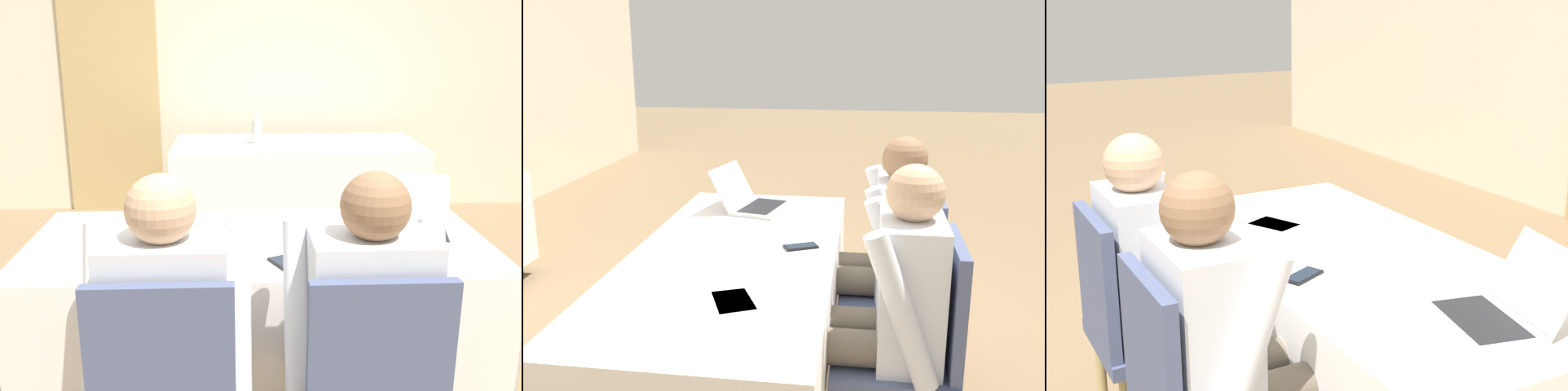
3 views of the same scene
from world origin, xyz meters
TOP-DOWN VIEW (x-y plane):
  - wall_back at (0.00, 2.90)m, footprint 12.00×0.06m
  - curtain_panel at (-1.15, 2.84)m, footprint 0.80×0.04m
  - conference_table_near at (0.00, 0.00)m, footprint 1.88×0.85m
  - conference_table_far at (0.38, 2.14)m, footprint 1.88×0.85m
  - laptop at (0.65, 0.05)m, footprint 0.40×0.42m
  - cell_phone at (0.08, -0.27)m, footprint 0.12×0.16m
  - paper_beside_laptop at (-0.45, -0.19)m, footprint 0.31×0.35m
  - paper_centre_table at (-0.50, -0.02)m, footprint 0.32×0.36m
  - water_bottle at (0.07, 2.12)m, footprint 0.07×0.07m
  - chair_near_right at (0.30, -0.73)m, footprint 0.44×0.44m
  - person_checkered_shirt at (-0.30, -0.63)m, footprint 0.50×0.52m
  - person_white_shirt at (0.30, -0.63)m, footprint 0.50×0.52m

SIDE VIEW (x-z plane):
  - chair_near_right at x=0.30m, z-range 0.05..0.97m
  - conference_table_near at x=0.00m, z-range 0.19..0.91m
  - conference_table_far at x=0.38m, z-range 0.19..0.91m
  - person_checkered_shirt at x=-0.30m, z-range 0.08..1.26m
  - person_white_shirt at x=0.30m, z-range 0.08..1.26m
  - paper_beside_laptop at x=-0.45m, z-range 0.72..0.72m
  - paper_centre_table at x=-0.50m, z-range 0.72..0.72m
  - cell_phone at x=0.08m, z-range 0.72..0.73m
  - laptop at x=0.65m, z-range 0.65..0.88m
  - water_bottle at x=0.07m, z-range 0.71..0.97m
  - curtain_panel at x=-1.15m, z-range 0.00..2.65m
  - wall_back at x=0.00m, z-range 0.00..2.70m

